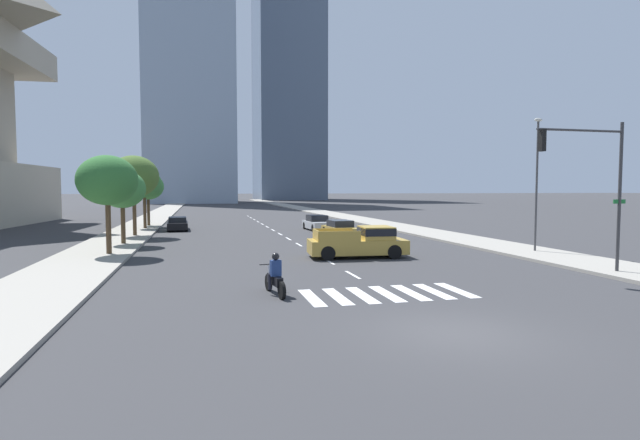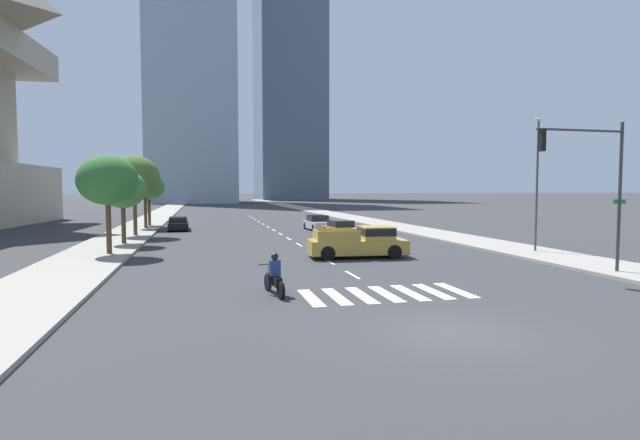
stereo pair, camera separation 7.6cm
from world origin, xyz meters
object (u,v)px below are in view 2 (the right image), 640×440
object	(u,v)px
sedan_gold_1	(341,229)
street_tree_third	(134,177)
pickup_truck	(362,242)
traffic_signal_near	(591,170)
street_lamp_east	(537,174)
street_tree_second	(123,189)
motorcycle_lead	(274,278)
sedan_silver_0	(318,223)
street_tree_fifth	(149,187)
street_tree_fourth	(145,184)
sedan_black_2	(178,224)
street_tree_nearest	(108,181)

from	to	relation	value
sedan_gold_1	street_tree_third	world-z (taller)	street_tree_third
pickup_truck	traffic_signal_near	xyz separation A→B (m)	(7.54, -7.70, 3.67)
street_lamp_east	street_tree_second	distance (m)	25.47
sedan_gold_1	traffic_signal_near	size ratio (longest dim) A/B	0.75
motorcycle_lead	sedan_silver_0	size ratio (longest dim) A/B	0.49
sedan_silver_0	street_tree_fifth	size ratio (longest dim) A/B	0.88
street_tree_third	street_tree_fourth	size ratio (longest dim) A/B	1.14
pickup_truck	street_tree_second	distance (m)	16.33
pickup_truck	street_lamp_east	bearing A→B (deg)	0.58
sedan_silver_0	street_tree_second	size ratio (longest dim) A/B	0.92
street_lamp_east	pickup_truck	bearing A→B (deg)	176.16
traffic_signal_near	street_lamp_east	xyz separation A→B (m)	(2.67, 7.01, 0.04)
sedan_gold_1	street_tree_fourth	world-z (taller)	street_tree_fourth
sedan_black_2	street_tree_fourth	bearing A→B (deg)	65.19
motorcycle_lead	street_tree_third	xyz separation A→B (m)	(-7.39, 23.21, 4.05)
motorcycle_lead	sedan_gold_1	world-z (taller)	motorcycle_lead
street_lamp_east	street_tree_fourth	bearing A→B (deg)	135.94
street_lamp_east	street_tree_fifth	bearing A→B (deg)	132.05
sedan_gold_1	street_tree_fourth	distance (m)	18.93
traffic_signal_near	street_tree_third	size ratio (longest dim) A/B	1.05
street_lamp_east	street_tree_third	distance (m)	28.21
street_tree_third	street_lamp_east	bearing A→B (deg)	-33.36
motorcycle_lead	street_tree_fourth	size ratio (longest dim) A/B	0.40
street_tree_fourth	street_tree_second	bearing A→B (deg)	-90.00
sedan_black_2	street_tree_nearest	distance (m)	17.83
pickup_truck	street_tree_third	world-z (taller)	street_tree_third
street_tree_nearest	street_tree_third	world-z (taller)	street_tree_third
sedan_black_2	sedan_silver_0	bearing A→B (deg)	-105.09
sedan_black_2	street_tree_nearest	world-z (taller)	street_tree_nearest
pickup_truck	sedan_silver_0	xyz separation A→B (m)	(1.77, 17.97, -0.20)
traffic_signal_near	street_tree_nearest	bearing A→B (deg)	-28.53
street_tree_third	street_tree_fifth	world-z (taller)	street_tree_third
pickup_truck	street_lamp_east	size ratio (longest dim) A/B	0.71
street_tree_fourth	street_tree_nearest	bearing A→B (deg)	-90.00
street_tree_nearest	pickup_truck	bearing A→B (deg)	-15.32
street_tree_nearest	street_tree_third	xyz separation A→B (m)	(-0.00, 11.17, 0.48)
street_tree_second	street_tree_fifth	distance (m)	16.48
street_tree_fourth	motorcycle_lead	bearing A→B (deg)	-76.38
sedan_silver_0	street_tree_fourth	bearing A→B (deg)	-108.21
sedan_gold_1	street_tree_third	distance (m)	16.36
pickup_truck	traffic_signal_near	world-z (taller)	traffic_signal_near
street_tree_nearest	street_tree_fifth	size ratio (longest dim) A/B	1.07
street_lamp_east	street_tree_second	size ratio (longest dim) A/B	1.57
motorcycle_lead	street_tree_second	world-z (taller)	street_tree_second
pickup_truck	street_lamp_east	distance (m)	10.89
motorcycle_lead	sedan_silver_0	distance (m)	27.47
street_tree_fifth	sedan_gold_1	bearing A→B (deg)	-40.74
street_tree_nearest	street_tree_fifth	distance (m)	21.78
street_tree_nearest	street_tree_second	size ratio (longest dim) A/B	1.12
street_lamp_east	street_tree_nearest	bearing A→B (deg)	169.56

